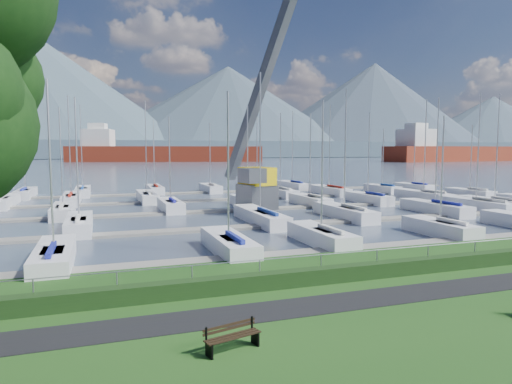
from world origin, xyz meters
name	(u,v)px	position (x,y,z in m)	size (l,w,h in m)	color
path	(377,298)	(0.00, -3.00, 0.01)	(160.00, 2.00, 0.04)	black
water	(117,160)	(0.00, 260.00, -0.40)	(800.00, 540.00, 0.20)	#434F62
hedge	(344,273)	(0.00, -0.40, 0.35)	(80.00, 0.70, 0.70)	#1B3513
fence	(340,253)	(0.00, 0.00, 1.20)	(0.04, 0.04, 80.00)	gray
foothill	(113,149)	(0.00, 330.00, 6.00)	(900.00, 80.00, 12.00)	#495D6B
mountains	(117,103)	(7.35, 404.62, 46.68)	(1190.00, 360.00, 115.00)	#3C4A58
docks	(210,212)	(0.00, 26.00, -0.22)	(90.00, 41.60, 0.25)	slate
bench_left	(232,337)	(-6.92, -5.73, 0.42)	(1.85, 0.86, 0.85)	black
crane	(257,156)	(5.13, 26.40, 5.33)	(6.91, 13.15, 22.35)	#4E5055
cargo_ship_mid	(158,154)	(18.80, 219.64, 3.56)	(98.62, 39.82, 21.50)	maroon
cargo_ship_east	(456,154)	(168.69, 175.31, 3.61)	(93.46, 26.26, 21.50)	maroon
sailboat_fleet	(190,155)	(-1.47, 28.87, 5.46)	(73.61, 50.63, 13.21)	silver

